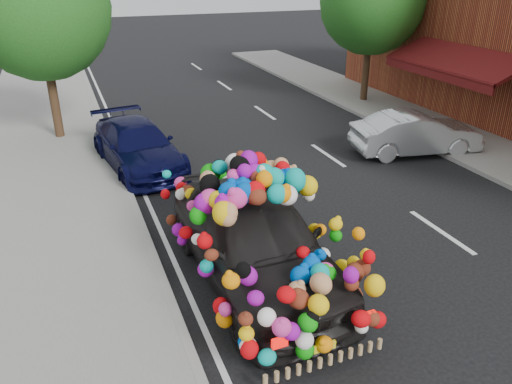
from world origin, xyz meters
TOP-DOWN VIEW (x-y plane):
  - ground at (0.00, 0.00)m, footprint 100.00×100.00m
  - sidewalk at (-4.30, 0.00)m, footprint 4.00×60.00m
  - kerb at (-2.35, 0.00)m, footprint 0.15×60.00m
  - footpath_far at (8.20, 3.00)m, footprint 3.00×40.00m
  - lane_markings at (3.60, 0.00)m, footprint 6.00×50.00m
  - tree_near_sidewalk at (-3.80, 9.50)m, footprint 4.20×4.20m
  - tree_far_b at (8.00, 10.00)m, footprint 4.00×4.00m
  - plush_art_car at (-0.76, -0.17)m, footprint 2.47×5.22m
  - navy_sedan at (-1.80, 6.13)m, footprint 2.36×4.54m
  - silver_hatchback at (6.10, 4.22)m, footprint 3.97×1.99m

SIDE VIEW (x-z plane):
  - ground at x=0.00m, z-range 0.00..0.00m
  - lane_markings at x=3.60m, z-range 0.00..0.01m
  - sidewalk at x=-4.30m, z-range 0.00..0.12m
  - footpath_far at x=8.20m, z-range 0.00..0.12m
  - kerb at x=-2.35m, z-range 0.00..0.13m
  - silver_hatchback at x=6.10m, z-range 0.00..1.25m
  - navy_sedan at x=-1.80m, z-range 0.00..1.26m
  - plush_art_car at x=-0.76m, z-range 0.04..2.38m
  - tree_far_b at x=8.00m, z-range 0.94..6.84m
  - tree_near_sidewalk at x=-3.80m, z-range 0.96..7.09m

